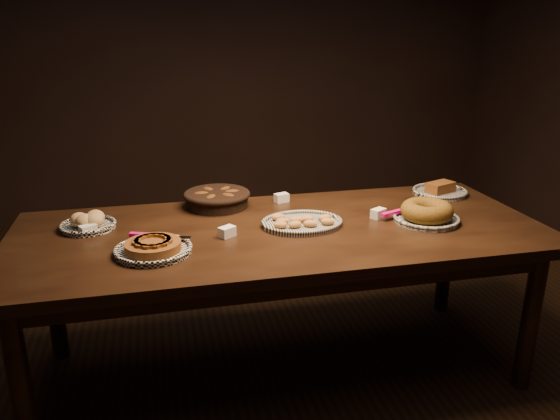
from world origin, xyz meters
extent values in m
plane|color=black|center=(0.00, 0.00, 0.00)|extent=(5.00, 5.00, 0.00)
cube|color=black|center=(0.00, 0.00, 0.72)|extent=(2.40, 1.00, 0.05)
cylinder|color=black|center=(-1.08, -0.38, 0.35)|extent=(0.08, 0.08, 0.70)
cylinder|color=black|center=(1.08, -0.38, 0.35)|extent=(0.08, 0.08, 0.70)
cylinder|color=black|center=(-1.08, 0.38, 0.35)|extent=(0.08, 0.08, 0.70)
cylinder|color=black|center=(1.08, 0.38, 0.35)|extent=(0.08, 0.08, 0.70)
torus|color=white|center=(-0.57, -0.16, 0.77)|extent=(0.31, 0.31, 0.02)
cylinder|color=#4D270F|center=(-0.57, -0.16, 0.78)|extent=(0.26, 0.26, 0.04)
cube|color=#4F2B0D|center=(-0.51, -0.15, 0.80)|extent=(0.04, 0.08, 0.01)
cube|color=#4F2B0D|center=(-0.52, -0.12, 0.80)|extent=(0.07, 0.07, 0.01)
cube|color=#4F2B0D|center=(-0.55, -0.10, 0.80)|extent=(0.08, 0.05, 0.01)
cube|color=#4F2B0D|center=(-0.58, -0.10, 0.80)|extent=(0.08, 0.04, 0.01)
cube|color=#4F2B0D|center=(-0.61, -0.11, 0.80)|extent=(0.07, 0.07, 0.01)
cube|color=#4F2B0D|center=(-0.62, -0.14, 0.80)|extent=(0.05, 0.08, 0.01)
cube|color=#4F2B0D|center=(-0.63, -0.17, 0.80)|extent=(0.04, 0.08, 0.01)
cube|color=#4F2B0D|center=(-0.61, -0.20, 0.80)|extent=(0.07, 0.07, 0.01)
cube|color=#4F2B0D|center=(-0.59, -0.22, 0.80)|extent=(0.08, 0.05, 0.01)
cube|color=#4F2B0D|center=(-0.56, -0.22, 0.80)|extent=(0.08, 0.04, 0.01)
cube|color=#4F2B0D|center=(-0.53, -0.21, 0.80)|extent=(0.07, 0.07, 0.01)
cube|color=#4F2B0D|center=(-0.51, -0.18, 0.80)|extent=(0.05, 0.08, 0.01)
cube|color=#EC0B7C|center=(-0.61, -0.03, 0.78)|extent=(0.12, 0.06, 0.02)
cube|color=silver|center=(-0.48, -0.07, 0.78)|extent=(0.15, 0.08, 0.00)
torus|color=black|center=(0.10, 0.01, 0.77)|extent=(0.30, 0.30, 0.02)
ellipsoid|color=#AE6A32|center=(-0.01, -0.03, 0.78)|extent=(0.07, 0.05, 0.03)
ellipsoid|color=#AE6A32|center=(0.06, -0.04, 0.78)|extent=(0.07, 0.05, 0.03)
ellipsoid|color=#AE6A32|center=(0.13, -0.04, 0.78)|extent=(0.07, 0.06, 0.03)
ellipsoid|color=#AE6A32|center=(0.21, -0.04, 0.78)|extent=(0.07, 0.06, 0.03)
ellipsoid|color=#AE6A32|center=(0.01, 0.01, 0.78)|extent=(0.07, 0.05, 0.03)
ellipsoid|color=#AE6A32|center=(0.08, 0.02, 0.78)|extent=(0.07, 0.04, 0.03)
ellipsoid|color=#AE6A32|center=(0.13, 0.02, 0.78)|extent=(0.07, 0.05, 0.03)
ellipsoid|color=#AE6A32|center=(0.21, 0.02, 0.78)|extent=(0.07, 0.05, 0.03)
ellipsoid|color=#AE6A32|center=(0.01, 0.07, 0.78)|extent=(0.07, 0.04, 0.03)
torus|color=black|center=(0.68, -0.07, 0.77)|extent=(0.31, 0.31, 0.02)
torus|color=brown|center=(0.68, -0.07, 0.80)|extent=(0.25, 0.25, 0.08)
cube|color=#EC0B7C|center=(0.54, 0.00, 0.78)|extent=(0.12, 0.07, 0.02)
cube|color=silver|center=(0.66, 0.05, 0.78)|extent=(0.15, 0.08, 0.00)
cylinder|color=black|center=(-0.24, 0.38, 0.79)|extent=(0.38, 0.38, 0.08)
torus|color=black|center=(-0.24, 0.38, 0.81)|extent=(0.34, 0.34, 0.03)
ellipsoid|color=#341E0A|center=(-0.17, 0.38, 0.81)|extent=(0.10, 0.06, 0.05)
ellipsoid|color=#341E0A|center=(-0.19, 0.44, 0.81)|extent=(0.11, 0.11, 0.05)
ellipsoid|color=#341E0A|center=(-0.28, 0.45, 0.81)|extent=(0.10, 0.11, 0.05)
ellipsoid|color=#341E0A|center=(-0.32, 0.38, 0.81)|extent=(0.10, 0.06, 0.05)
ellipsoid|color=#341E0A|center=(-0.28, 0.31, 0.81)|extent=(0.10, 0.11, 0.05)
ellipsoid|color=#341E0A|center=(-0.19, 0.32, 0.81)|extent=(0.11, 0.11, 0.05)
torus|color=white|center=(-0.85, 0.19, 0.77)|extent=(0.25, 0.25, 0.02)
ellipsoid|color=#A8834D|center=(-0.89, 0.19, 0.80)|extent=(0.08, 0.08, 0.07)
ellipsoid|color=#A8834D|center=(-0.82, 0.21, 0.80)|extent=(0.08, 0.08, 0.07)
ellipsoid|color=#A8834D|center=(-0.86, 0.17, 0.80)|extent=(0.08, 0.08, 0.07)
ellipsoid|color=#A8834D|center=(-0.82, 0.17, 0.80)|extent=(0.08, 0.08, 0.07)
torus|color=black|center=(0.97, 0.32, 0.77)|extent=(0.29, 0.29, 0.02)
cube|color=#4D270F|center=(0.97, 0.32, 0.79)|extent=(0.17, 0.14, 0.05)
cube|color=white|center=(-0.25, -0.05, 0.77)|extent=(0.08, 0.08, 0.04)
cube|color=white|center=(0.09, 0.38, 0.77)|extent=(0.08, 0.06, 0.04)
cube|color=white|center=(0.49, 0.03, 0.77)|extent=(0.08, 0.07, 0.04)
cube|color=white|center=(-0.84, 0.11, 0.77)|extent=(0.08, 0.07, 0.04)
cube|color=white|center=(0.81, 0.07, 0.77)|extent=(0.08, 0.05, 0.04)
camera|label=1|loc=(-0.53, -2.26, 1.62)|focal=35.00mm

